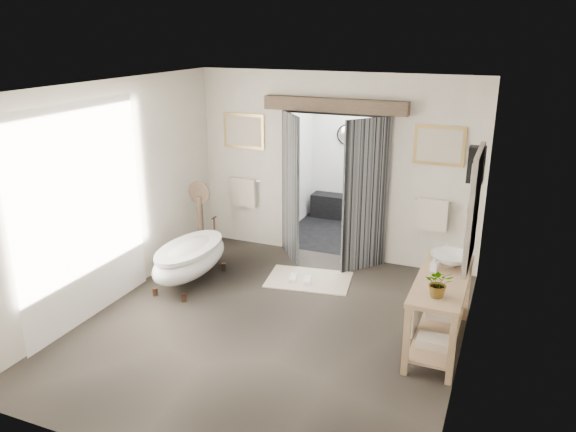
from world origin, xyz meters
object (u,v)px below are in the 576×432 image
at_px(clawfoot_tub, 190,258).
at_px(vanity, 438,305).
at_px(basin, 450,260).
at_px(rug, 309,279).

relative_size(clawfoot_tub, vanity, 0.99).
distance_m(clawfoot_tub, basin, 3.62).
height_order(clawfoot_tub, vanity, vanity).
height_order(clawfoot_tub, basin, basin).
relative_size(clawfoot_tub, rug, 1.31).
distance_m(clawfoot_tub, vanity, 3.54).
height_order(vanity, rug, vanity).
height_order(vanity, basin, basin).
relative_size(clawfoot_tub, basin, 3.38).
xyz_separation_m(vanity, rug, (-1.96, 1.09, -0.50)).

